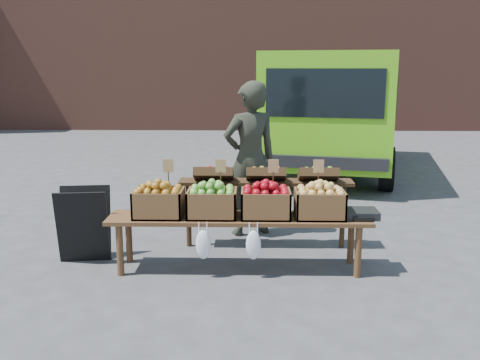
# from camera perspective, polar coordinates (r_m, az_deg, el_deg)

# --- Properties ---
(ground) EXTENTS (80.00, 80.00, 0.00)m
(ground) POSITION_cam_1_polar(r_m,az_deg,el_deg) (5.31, 4.32, -11.15)
(ground) COLOR #424144
(delivery_van) EXTENTS (3.44, 5.60, 2.33)m
(delivery_van) POSITION_cam_1_polar(r_m,az_deg,el_deg) (10.99, 9.95, 7.00)
(delivery_van) COLOR #5DB415
(delivery_van) RESTS_ON ground
(vendor) EXTENTS (0.83, 0.71, 1.92)m
(vendor) POSITION_cam_1_polar(r_m,az_deg,el_deg) (6.64, 1.08, 2.25)
(vendor) COLOR #26291F
(vendor) RESTS_ON ground
(chalkboard_sign) EXTENTS (0.57, 0.36, 0.82)m
(chalkboard_sign) POSITION_cam_1_polar(r_m,az_deg,el_deg) (6.04, -16.31, -4.57)
(chalkboard_sign) COLOR black
(chalkboard_sign) RESTS_ON ground
(back_table) EXTENTS (2.10, 0.44, 1.04)m
(back_table) POSITION_cam_1_polar(r_m,az_deg,el_deg) (6.23, 2.74, -2.57)
(back_table) COLOR #301F10
(back_table) RESTS_ON ground
(display_bench) EXTENTS (2.70, 0.56, 0.57)m
(display_bench) POSITION_cam_1_polar(r_m,az_deg,el_deg) (5.60, -0.12, -6.73)
(display_bench) COLOR #4E321B
(display_bench) RESTS_ON ground
(crate_golden_apples) EXTENTS (0.50, 0.40, 0.28)m
(crate_golden_apples) POSITION_cam_1_polar(r_m,az_deg,el_deg) (5.56, -8.65, -2.44)
(crate_golden_apples) COLOR #A37223
(crate_golden_apples) RESTS_ON display_bench
(crate_russet_pears) EXTENTS (0.50, 0.40, 0.28)m
(crate_russet_pears) POSITION_cam_1_polar(r_m,az_deg,el_deg) (5.49, -2.99, -2.49)
(crate_russet_pears) COLOR #4A8127
(crate_russet_pears) RESTS_ON display_bench
(crate_red_apples) EXTENTS (0.50, 0.40, 0.28)m
(crate_red_apples) POSITION_cam_1_polar(r_m,az_deg,el_deg) (5.48, 2.76, -2.53)
(crate_red_apples) COLOR maroon
(crate_red_apples) RESTS_ON display_bench
(crate_green_apples) EXTENTS (0.50, 0.40, 0.28)m
(crate_green_apples) POSITION_cam_1_polar(r_m,az_deg,el_deg) (5.52, 8.48, -2.53)
(crate_green_apples) COLOR #D9CE4D
(crate_green_apples) RESTS_ON display_bench
(weighing_scale) EXTENTS (0.34, 0.30, 0.08)m
(weighing_scale) POSITION_cam_1_polar(r_m,az_deg,el_deg) (5.62, 12.76, -3.51)
(weighing_scale) COLOR black
(weighing_scale) RESTS_ON display_bench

